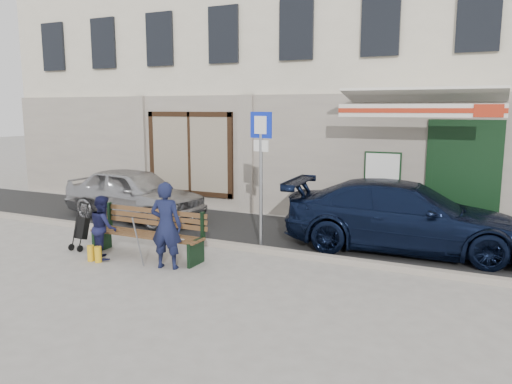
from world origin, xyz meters
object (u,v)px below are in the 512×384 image
Objects in this scene: bench at (145,234)px; man at (166,225)px; stroller at (81,229)px; woman at (103,227)px; car_navy at (405,216)px; car_silver at (134,193)px; parking_sign at (261,158)px.

bench is 1.53× the size of man.
stroller is at bearing -174.98° from bench.
car_navy is at bearing -106.81° from woman.
car_silver is at bearing -18.06° from woman.
car_navy is 6.58m from stroller.
car_navy reaches higher than woman.
car_navy is at bearing 30.79° from bench.
car_navy reaches higher than bench.
stroller is (-3.28, -1.62, -1.46)m from parking_sign.
man reaches higher than stroller.
bench is 1.97× the size of woman.
woman is at bearing -148.14° from bench.
car_navy is at bearing 36.13° from parking_sign.
car_silver is at bearing 177.58° from parking_sign.
man reaches higher than car_navy.
woman is (-5.10, -3.06, -0.09)m from car_navy.
stroller is (-5.95, -2.78, -0.28)m from car_navy.
man is at bearing -128.12° from car_silver.
bench is at bearing 10.96° from stroller.
bench is (2.36, -2.59, -0.21)m from car_silver.
bench is at bearing 116.82° from car_navy.
car_navy is 5.11× the size of stroller.
car_navy is 1.73× the size of parking_sign.
parking_sign is 3.94m from stroller.
bench is 0.95m from man.
stroller is (-2.30, 0.26, -0.37)m from man.
bench reaches higher than stroller.
car_silver is 3.52m from bench.
stroller is at bearing 111.09° from car_navy.
car_navy reaches higher than car_silver.
car_silver is 2.87m from stroller.
woman is at bearing 116.96° from car_navy.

